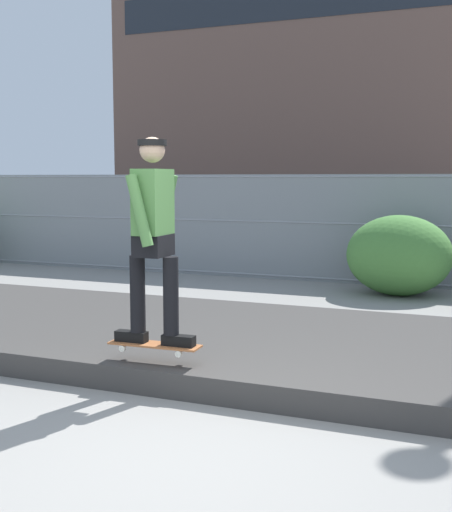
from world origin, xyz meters
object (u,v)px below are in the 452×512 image
(skater, at_px, (153,228))
(shrub_center, at_px, (399,255))
(skateboard, at_px, (155,345))
(parked_car_near, at_px, (136,219))

(skater, xyz_separation_m, shrub_center, (1.28, 5.44, -0.76))
(skateboard, bearing_deg, parked_car_near, 120.68)
(skateboard, bearing_deg, skater, 135.00)
(skater, bearing_deg, skateboard, -45.00)
(shrub_center, bearing_deg, parked_car_near, 152.62)
(skateboard, relative_size, parked_car_near, 0.18)
(parked_car_near, bearing_deg, skateboard, -59.32)
(parked_car_near, distance_m, shrub_center, 7.34)
(parked_car_near, xyz_separation_m, shrub_center, (6.51, -3.37, -0.22))
(skateboard, xyz_separation_m, shrub_center, (1.28, 5.44, 0.24))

